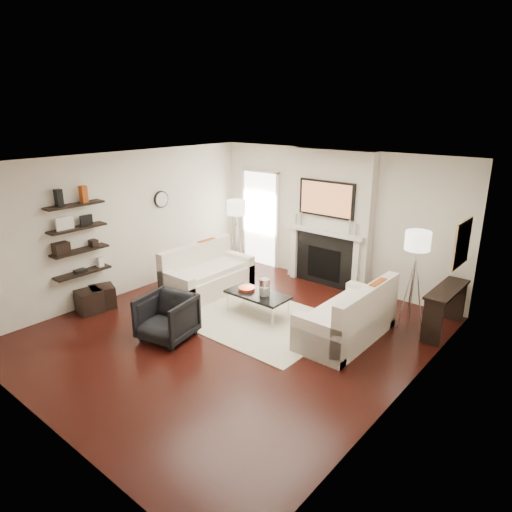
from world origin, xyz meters
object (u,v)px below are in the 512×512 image
Objects in this scene: coffee_table at (258,294)px; ottoman_near at (103,297)px; lamp_left_shade at (236,207)px; lamp_right_shade at (418,241)px; armchair at (167,316)px; loveseat_right_base at (346,326)px; loveseat_left_base at (209,282)px.

ottoman_near is at bearing -147.66° from coffee_table.
lamp_right_shade is (3.90, -0.03, 0.00)m from lamp_left_shade.
loveseat_right_base is at bearing 28.53° from armchair.
armchair reaches higher than loveseat_right_base.
lamp_left_shade reaches higher than loveseat_right_base.
loveseat_left_base is 1.44m from coffee_table.
loveseat_right_base is at bearing 1.14° from loveseat_left_base.
coffee_table reaches higher than ottoman_near.
loveseat_left_base and loveseat_right_base have the same top height.
armchair is 1.94× the size of lamp_left_shade.
coffee_table is at bearing -147.08° from lamp_right_shade.
armchair is at bearing -67.81° from lamp_left_shade.
ottoman_near is (-3.94, -1.78, -0.01)m from loveseat_right_base.
lamp_left_shade is 1.00× the size of lamp_right_shade.
loveseat_left_base is 1.76m from lamp_left_shade.
coffee_table is at bearing -170.16° from loveseat_right_base.
loveseat_left_base is 4.50× the size of lamp_left_shade.
ottoman_near is at bearing -119.30° from loveseat_left_base.
lamp_left_shade is (-3.32, 1.14, 1.24)m from loveseat_right_base.
loveseat_left_base is at bearing 104.57° from armchair.
loveseat_right_base is 1.64× the size of coffee_table.
armchair is 3.34m from lamp_left_shade.
armchair is 1.83m from ottoman_near.
armchair is (-0.56, -1.52, -0.01)m from coffee_table.
lamp_left_shade is at bearing 78.01° from ottoman_near.
loveseat_right_base and coffee_table have the same top height.
lamp_right_shade is at bearing 32.61° from ottoman_near.
armchair is at bearing -139.87° from loveseat_right_base.
lamp_left_shade is 3.24m from ottoman_near.
loveseat_right_base is 3.73m from lamp_left_shade.
ottoman_near is (-1.82, 0.01, -0.19)m from armchair.
loveseat_right_base is at bearing -18.95° from lamp_left_shade.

